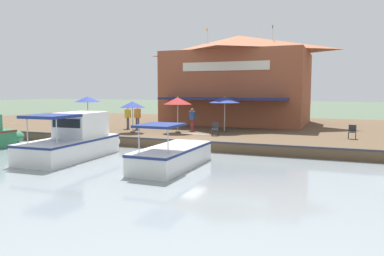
% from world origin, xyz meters
% --- Properties ---
extents(ground_plane, '(220.00, 220.00, 0.00)m').
position_xyz_m(ground_plane, '(0.00, 0.00, 0.00)').
color(ground_plane, '#4C5B47').
extents(quay_deck, '(22.00, 56.00, 0.60)m').
position_xyz_m(quay_deck, '(-11.00, 0.00, 0.30)').
color(quay_deck, brown).
rests_on(quay_deck, ground).
extents(quay_edge_fender, '(0.20, 50.40, 0.10)m').
position_xyz_m(quay_edge_fender, '(-0.10, 0.00, 0.65)').
color(quay_edge_fender, '#2D2D33').
rests_on(quay_edge_fender, quay_deck).
extents(waterfront_restaurant, '(10.76, 12.51, 8.64)m').
position_xyz_m(waterfront_restaurant, '(-13.47, -0.19, 4.57)').
color(waterfront_restaurant, brown).
rests_on(waterfront_restaurant, quay_deck).
extents(patio_umbrella_far_corner, '(2.24, 2.24, 2.52)m').
position_xyz_m(patio_umbrella_far_corner, '(-5.70, 0.86, 2.87)').
color(patio_umbrella_far_corner, '#B7B7B7').
rests_on(patio_umbrella_far_corner, quay_deck).
extents(patio_umbrella_by_entrance, '(1.80, 1.80, 2.21)m').
position_xyz_m(patio_umbrella_by_entrance, '(-3.21, -5.14, 2.55)').
color(patio_umbrella_by_entrance, '#B7B7B7').
rests_on(patio_umbrella_by_entrance, quay_deck).
extents(patio_umbrella_mid_patio_left, '(1.98, 1.98, 2.53)m').
position_xyz_m(patio_umbrella_mid_patio_left, '(-3.65, -9.29, 2.87)').
color(patio_umbrella_mid_patio_left, '#B7B7B7').
rests_on(patio_umbrella_mid_patio_left, quay_deck).
extents(patio_umbrella_back_row, '(1.99, 1.99, 2.50)m').
position_xyz_m(patio_umbrella_back_row, '(-4.35, -2.17, 2.81)').
color(patio_umbrella_back_row, '#B7B7B7').
rests_on(patio_umbrella_back_row, quay_deck).
extents(cafe_chair_beside_entrance, '(0.46, 0.46, 0.85)m').
position_xyz_m(cafe_chair_beside_entrance, '(-4.93, 9.18, 1.08)').
color(cafe_chair_beside_entrance, '#2D2D33').
rests_on(cafe_chair_beside_entrance, quay_deck).
extents(cafe_chair_back_row_seat, '(0.52, 0.52, 0.85)m').
position_xyz_m(cafe_chair_back_row_seat, '(-3.49, 0.91, 1.08)').
color(cafe_chair_back_row_seat, '#2D2D33').
rests_on(cafe_chair_back_row_seat, quay_deck).
extents(cafe_chair_facing_river, '(0.48, 0.48, 0.85)m').
position_xyz_m(cafe_chair_facing_river, '(-3.27, -7.86, 1.08)').
color(cafe_chair_facing_river, '#2D2D33').
rests_on(cafe_chair_facing_river, quay_deck).
extents(person_at_quay_edge, '(0.51, 0.51, 1.81)m').
position_xyz_m(person_at_quay_edge, '(-5.08, -5.83, 1.75)').
color(person_at_quay_edge, '#4C4C56').
rests_on(person_at_quay_edge, quay_deck).
extents(person_mid_patio, '(0.46, 0.46, 1.63)m').
position_xyz_m(person_mid_patio, '(-5.79, -1.65, 1.62)').
color(person_mid_patio, '#B23338').
rests_on(person_mid_patio, quay_deck).
extents(person_near_entrance, '(0.49, 0.49, 1.74)m').
position_xyz_m(person_near_entrance, '(-5.24, -6.78, 1.70)').
color(person_near_entrance, '#4C4C56').
rests_on(person_near_entrance, quay_deck).
extents(motorboat_far_downstream, '(6.65, 2.61, 2.31)m').
position_xyz_m(motorboat_far_downstream, '(3.79, -4.29, 0.92)').
color(motorboat_far_downstream, white).
rests_on(motorboat_far_downstream, river_water).
extents(motorboat_distant_upstream, '(6.02, 1.99, 2.06)m').
position_xyz_m(motorboat_distant_upstream, '(4.00, 1.50, 0.61)').
color(motorboat_distant_upstream, white).
rests_on(motorboat_distant_upstream, river_water).
extents(tree_upstream_bank, '(4.08, 3.89, 6.13)m').
position_xyz_m(tree_upstream_bank, '(-18.33, 3.25, 4.67)').
color(tree_upstream_bank, brown).
rests_on(tree_upstream_bank, quay_deck).
extents(tree_downstream_bank, '(3.38, 3.22, 5.52)m').
position_xyz_m(tree_downstream_bank, '(-16.45, 3.34, 4.41)').
color(tree_downstream_bank, brown).
rests_on(tree_downstream_bank, quay_deck).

